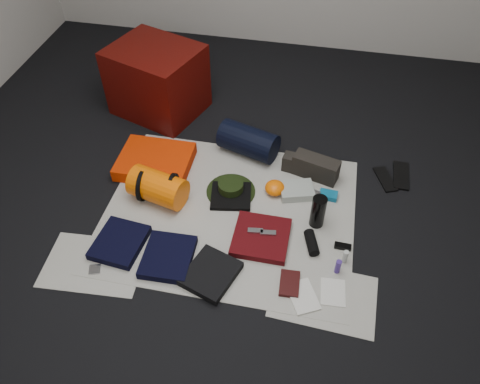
% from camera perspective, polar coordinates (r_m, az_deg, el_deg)
% --- Properties ---
extents(floor, '(4.50, 4.50, 0.02)m').
position_cam_1_polar(floor, '(3.06, -1.29, -2.72)').
color(floor, black).
rests_on(floor, ground).
extents(newspaper_mat, '(1.60, 1.30, 0.01)m').
position_cam_1_polar(newspaper_mat, '(3.05, -1.29, -2.56)').
color(newspaper_mat, beige).
rests_on(newspaper_mat, floor).
extents(newspaper_sheet_front_left, '(0.61, 0.44, 0.00)m').
position_cam_1_polar(newspaper_sheet_front_left, '(2.93, -17.35, -8.35)').
color(newspaper_sheet_front_left, beige).
rests_on(newspaper_sheet_front_left, floor).
extents(newspaper_sheet_front_right, '(0.60, 0.43, 0.00)m').
position_cam_1_polar(newspaper_sheet_front_right, '(2.72, 10.14, -12.45)').
color(newspaper_sheet_front_right, beige).
rests_on(newspaper_sheet_front_right, floor).
extents(red_cabinet, '(0.78, 0.72, 0.53)m').
position_cam_1_polar(red_cabinet, '(3.79, -10.05, 13.26)').
color(red_cabinet, '#4B0905').
rests_on(red_cabinet, floor).
extents(sleeping_pad, '(0.50, 0.41, 0.09)m').
position_cam_1_polar(sleeping_pad, '(3.37, -10.29, 3.68)').
color(sleeping_pad, red).
rests_on(sleeping_pad, newspaper_mat).
extents(stuff_sack, '(0.40, 0.29, 0.21)m').
position_cam_1_polar(stuff_sack, '(3.10, -9.97, 0.56)').
color(stuff_sack, '#FB6404').
rests_on(stuff_sack, newspaper_mat).
extents(sack_strap_left, '(0.02, 0.22, 0.22)m').
position_cam_1_polar(sack_strap_left, '(3.13, -11.70, 0.84)').
color(sack_strap_left, black).
rests_on(sack_strap_left, newspaper_mat).
extents(sack_strap_right, '(0.03, 0.22, 0.22)m').
position_cam_1_polar(sack_strap_right, '(3.07, -8.21, 0.31)').
color(sack_strap_right, black).
rests_on(sack_strap_right, newspaper_mat).
extents(navy_duffel, '(0.46, 0.33, 0.22)m').
position_cam_1_polar(navy_duffel, '(3.38, 1.03, 6.21)').
color(navy_duffel, black).
rests_on(navy_duffel, newspaper_mat).
extents(boonie_brim, '(0.42, 0.42, 0.01)m').
position_cam_1_polar(boonie_brim, '(3.17, -1.12, 0.09)').
color(boonie_brim, black).
rests_on(boonie_brim, newspaper_mat).
extents(boonie_crown, '(0.17, 0.17, 0.07)m').
position_cam_1_polar(boonie_crown, '(3.14, -1.13, 0.62)').
color(boonie_crown, black).
rests_on(boonie_crown, boonie_brim).
extents(hiking_boot_left, '(0.26, 0.13, 0.12)m').
position_cam_1_polar(hiking_boot_left, '(3.30, 7.36, 3.32)').
color(hiking_boot_left, black).
rests_on(hiking_boot_left, newspaper_mat).
extents(hiking_boot_right, '(0.33, 0.20, 0.16)m').
position_cam_1_polar(hiking_boot_right, '(3.27, 9.23, 2.97)').
color(hiking_boot_right, black).
rests_on(hiking_boot_right, newspaper_mat).
extents(flip_flop_left, '(0.17, 0.26, 0.01)m').
position_cam_1_polar(flip_flop_left, '(3.41, 17.29, 1.50)').
color(flip_flop_left, black).
rests_on(flip_flop_left, floor).
extents(flip_flop_right, '(0.11, 0.28, 0.02)m').
position_cam_1_polar(flip_flop_right, '(3.47, 19.02, 1.92)').
color(flip_flop_right, black).
rests_on(flip_flop_right, floor).
extents(trousers_navy_a, '(0.31, 0.35, 0.05)m').
position_cam_1_polar(trousers_navy_a, '(2.95, -14.45, -5.97)').
color(trousers_navy_a, black).
rests_on(trousers_navy_a, newspaper_mat).
extents(trousers_navy_b, '(0.30, 0.34, 0.05)m').
position_cam_1_polar(trousers_navy_b, '(2.83, -8.76, -7.82)').
color(trousers_navy_b, black).
rests_on(trousers_navy_b, newspaper_mat).
extents(trousers_charcoal, '(0.35, 0.37, 0.05)m').
position_cam_1_polar(trousers_charcoal, '(2.73, -3.57, -9.91)').
color(trousers_charcoal, black).
rests_on(trousers_charcoal, newspaper_mat).
extents(black_tshirt, '(0.30, 0.29, 0.03)m').
position_cam_1_polar(black_tshirt, '(3.12, -1.11, -0.49)').
color(black_tshirt, black).
rests_on(black_tshirt, newspaper_mat).
extents(red_shirt, '(0.34, 0.34, 0.05)m').
position_cam_1_polar(red_shirt, '(2.89, 2.59, -5.53)').
color(red_shirt, '#48070B').
rests_on(red_shirt, newspaper_mat).
extents(orange_stuff_sack, '(0.14, 0.14, 0.09)m').
position_cam_1_polar(orange_stuff_sack, '(3.14, 4.27, 0.51)').
color(orange_stuff_sack, '#FB6404').
rests_on(orange_stuff_sack, newspaper_mat).
extents(first_aid_pouch, '(0.26, 0.22, 0.06)m').
position_cam_1_polar(first_aid_pouch, '(3.16, 6.91, 0.18)').
color(first_aid_pouch, '#97A097').
rests_on(first_aid_pouch, newspaper_mat).
extents(water_bottle, '(0.12, 0.12, 0.23)m').
position_cam_1_polar(water_bottle, '(2.94, 9.49, -2.37)').
color(water_bottle, black).
rests_on(water_bottle, newspaper_mat).
extents(speaker, '(0.11, 0.18, 0.07)m').
position_cam_1_polar(speaker, '(2.88, 8.72, -6.12)').
color(speaker, black).
rests_on(speaker, newspaper_mat).
extents(compact_camera, '(0.12, 0.10, 0.04)m').
position_cam_1_polar(compact_camera, '(3.16, 8.68, -0.28)').
color(compact_camera, '#A2A2A6').
rests_on(compact_camera, newspaper_mat).
extents(cyan_case, '(0.13, 0.09, 0.04)m').
position_cam_1_polar(cyan_case, '(3.18, 10.71, -0.38)').
color(cyan_case, '#0E638B').
rests_on(cyan_case, newspaper_mat).
extents(toiletry_purple, '(0.04, 0.04, 0.10)m').
position_cam_1_polar(toiletry_purple, '(2.78, 11.85, -8.89)').
color(toiletry_purple, '#40277E').
rests_on(toiletry_purple, newspaper_mat).
extents(toiletry_clear, '(0.03, 0.03, 0.09)m').
position_cam_1_polar(toiletry_clear, '(2.84, 12.71, -7.69)').
color(toiletry_clear, '#B8BDB8').
rests_on(toiletry_clear, newspaper_mat).
extents(paperback_book, '(0.12, 0.18, 0.02)m').
position_cam_1_polar(paperback_book, '(2.72, 6.05, -11.04)').
color(paperback_book, black).
rests_on(paperback_book, newspaper_mat).
extents(map_booklet, '(0.22, 0.25, 0.01)m').
position_cam_1_polar(map_booklet, '(2.69, 7.67, -12.48)').
color(map_booklet, silver).
rests_on(map_booklet, newspaper_mat).
extents(map_printout, '(0.15, 0.19, 0.01)m').
position_cam_1_polar(map_printout, '(2.74, 11.27, -11.89)').
color(map_printout, silver).
rests_on(map_printout, newspaper_mat).
extents(sunglasses, '(0.10, 0.04, 0.03)m').
position_cam_1_polar(sunglasses, '(2.92, 12.41, -6.49)').
color(sunglasses, black).
rests_on(sunglasses, newspaper_mat).
extents(key_cluster, '(0.08, 0.08, 0.01)m').
position_cam_1_polar(key_cluster, '(2.89, -17.28, -8.99)').
color(key_cluster, '#A2A2A6').
rests_on(key_cluster, newspaper_mat).
extents(tape_roll, '(0.05, 0.05, 0.04)m').
position_cam_1_polar(tape_roll, '(3.12, -0.64, 0.23)').
color(tape_roll, silver).
rests_on(tape_roll, black_tshirt).
extents(energy_bar_a, '(0.10, 0.05, 0.01)m').
position_cam_1_polar(energy_bar_a, '(2.88, 1.89, -4.74)').
color(energy_bar_a, '#A2A2A6').
rests_on(energy_bar_a, red_shirt).
extents(energy_bar_b, '(0.10, 0.05, 0.01)m').
position_cam_1_polar(energy_bar_b, '(2.87, 3.46, -4.99)').
color(energy_bar_b, '#A2A2A6').
rests_on(energy_bar_b, red_shirt).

